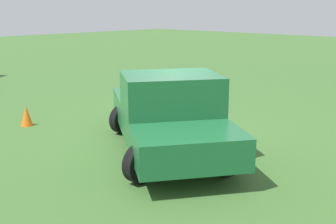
# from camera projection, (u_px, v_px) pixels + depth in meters

# --- Properties ---
(ground_plane) EXTENTS (80.00, 80.00, 0.00)m
(ground_plane) POSITION_uv_depth(u_px,v_px,m) (175.00, 137.00, 10.39)
(ground_plane) COLOR #3D662D
(pickup_truck) EXTENTS (4.48, 5.23, 1.78)m
(pickup_truck) POSITION_uv_depth(u_px,v_px,m) (169.00, 113.00, 9.05)
(pickup_truck) COLOR black
(pickup_truck) RESTS_ON ground_plane
(traffic_cone) EXTENTS (0.32, 0.32, 0.55)m
(traffic_cone) POSITION_uv_depth(u_px,v_px,m) (26.00, 116.00, 11.36)
(traffic_cone) COLOR orange
(traffic_cone) RESTS_ON ground_plane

